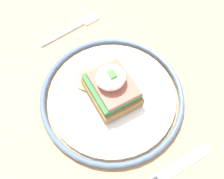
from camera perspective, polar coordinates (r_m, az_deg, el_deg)
name	(u,v)px	position (r m, az deg, el deg)	size (l,w,h in m)	color
dining_table	(106,130)	(0.62, -1.22, -8.26)	(0.97, 0.91, 0.74)	tan
plate	(112,96)	(0.53, 0.00, -1.42)	(0.27, 0.27, 0.02)	white
sandwich	(111,86)	(0.50, -0.17, 0.62)	(0.13, 0.09, 0.08)	olive
fork	(73,28)	(0.63, -7.99, 12.20)	(0.03, 0.15, 0.00)	silver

